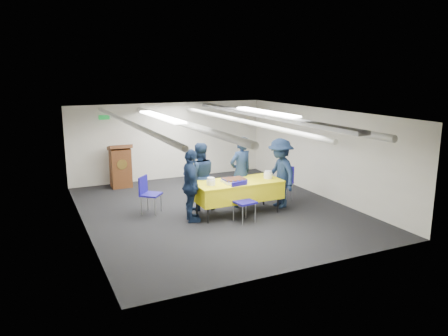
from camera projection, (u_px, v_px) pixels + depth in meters
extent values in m
plane|color=black|center=(217.00, 210.00, 10.37)|extent=(7.00, 7.00, 0.00)
cube|color=silver|center=(169.00, 141.00, 13.21)|extent=(6.00, 0.02, 2.30)
cube|color=silver|center=(82.00, 175.00, 8.89)|extent=(0.02, 7.00, 2.30)
cube|color=silver|center=(321.00, 153.00, 11.35)|extent=(0.02, 7.00, 2.30)
cube|color=white|center=(216.00, 113.00, 9.87)|extent=(6.00, 7.00, 0.02)
cylinder|color=silver|center=(128.00, 122.00, 9.07)|extent=(0.10, 6.90, 0.10)
cylinder|color=silver|center=(179.00, 122.00, 9.53)|extent=(0.14, 6.90, 0.14)
cylinder|color=silver|center=(240.00, 120.00, 10.16)|extent=(0.10, 6.90, 0.10)
cylinder|color=silver|center=(287.00, 120.00, 10.70)|extent=(0.14, 6.90, 0.14)
cube|color=gray|center=(262.00, 115.00, 10.39)|extent=(0.28, 6.90, 0.08)
cube|color=white|center=(161.00, 117.00, 9.34)|extent=(0.25, 2.60, 0.04)
cube|color=white|center=(266.00, 112.00, 10.41)|extent=(0.25, 2.60, 0.04)
cube|color=#0C591E|center=(104.00, 117.00, 12.23)|extent=(0.30, 0.04, 0.12)
cylinder|color=black|center=(208.00, 215.00, 9.42)|extent=(0.04, 0.04, 0.36)
cylinder|color=black|center=(278.00, 205.00, 10.15)|extent=(0.04, 0.04, 0.36)
cylinder|color=black|center=(197.00, 207.00, 10.00)|extent=(0.04, 0.04, 0.36)
cylinder|color=black|center=(264.00, 198.00, 10.73)|extent=(0.04, 0.04, 0.36)
cube|color=yellow|center=(238.00, 191.00, 10.00)|extent=(1.99, 0.88, 0.39)
cube|color=yellow|center=(238.00, 182.00, 9.95)|extent=(2.01, 0.90, 0.03)
cube|color=white|center=(234.00, 181.00, 9.85)|extent=(0.51, 0.40, 0.06)
cube|color=black|center=(234.00, 179.00, 9.84)|extent=(0.48, 0.38, 0.03)
sphere|color=navy|center=(229.00, 182.00, 9.59)|extent=(0.04, 0.04, 0.04)
sphere|color=navy|center=(222.00, 178.00, 9.91)|extent=(0.04, 0.04, 0.04)
sphere|color=navy|center=(233.00, 181.00, 9.63)|extent=(0.04, 0.04, 0.04)
sphere|color=navy|center=(226.00, 178.00, 9.95)|extent=(0.04, 0.04, 0.04)
sphere|color=navy|center=(238.00, 181.00, 9.68)|extent=(0.04, 0.04, 0.04)
sphere|color=navy|center=(231.00, 177.00, 10.00)|extent=(0.04, 0.04, 0.04)
sphere|color=navy|center=(242.00, 180.00, 9.72)|extent=(0.04, 0.04, 0.04)
sphere|color=navy|center=(235.00, 177.00, 10.05)|extent=(0.04, 0.04, 0.04)
sphere|color=navy|center=(247.00, 180.00, 9.77)|extent=(0.04, 0.04, 0.04)
sphere|color=navy|center=(239.00, 176.00, 10.09)|extent=(0.04, 0.04, 0.04)
sphere|color=navy|center=(226.00, 181.00, 9.66)|extent=(0.04, 0.04, 0.04)
sphere|color=navy|center=(245.00, 179.00, 9.86)|extent=(0.04, 0.04, 0.04)
sphere|color=navy|center=(224.00, 180.00, 9.74)|extent=(0.04, 0.04, 0.04)
sphere|color=navy|center=(244.00, 178.00, 9.94)|extent=(0.04, 0.04, 0.04)
sphere|color=navy|center=(223.00, 179.00, 9.82)|extent=(0.04, 0.04, 0.04)
sphere|color=navy|center=(242.00, 177.00, 10.02)|extent=(0.04, 0.04, 0.04)
cylinder|color=white|center=(211.00, 182.00, 9.61)|extent=(0.20, 0.20, 0.11)
cylinder|color=white|center=(211.00, 179.00, 9.59)|extent=(0.16, 0.16, 0.05)
cylinder|color=white|center=(268.00, 176.00, 10.21)|extent=(0.21, 0.21, 0.13)
cylinder|color=white|center=(268.00, 172.00, 10.19)|extent=(0.17, 0.17, 0.05)
cube|color=brown|center=(121.00, 168.00, 12.29)|extent=(0.55, 0.45, 1.10)
cube|color=brown|center=(120.00, 147.00, 12.13)|extent=(0.62, 0.53, 0.21)
cylinder|color=gold|center=(122.00, 164.00, 12.05)|extent=(0.28, 0.02, 0.28)
cylinder|color=gray|center=(243.00, 216.00, 9.28)|extent=(0.02, 0.02, 0.43)
cylinder|color=gray|center=(255.00, 213.00, 9.47)|extent=(0.02, 0.02, 0.43)
cylinder|color=gray|center=(233.00, 212.00, 9.56)|extent=(0.02, 0.02, 0.43)
cylinder|color=gray|center=(246.00, 209.00, 9.74)|extent=(0.02, 0.02, 0.43)
cube|color=navy|center=(244.00, 202.00, 9.46)|extent=(0.48, 0.48, 0.04)
cube|color=navy|center=(239.00, 190.00, 9.57)|extent=(0.40, 0.10, 0.40)
cylinder|color=gray|center=(274.00, 193.00, 11.03)|extent=(0.02, 0.02, 0.43)
cylinder|color=gray|center=(286.00, 195.00, 10.85)|extent=(0.02, 0.02, 0.43)
cylinder|color=gray|center=(280.00, 190.00, 11.31)|extent=(0.02, 0.02, 0.43)
cylinder|color=gray|center=(292.00, 192.00, 11.13)|extent=(0.02, 0.02, 0.43)
cube|color=navy|center=(283.00, 183.00, 11.03)|extent=(0.58, 0.58, 0.04)
cube|color=navy|center=(287.00, 173.00, 11.14)|extent=(0.24, 0.36, 0.40)
cylinder|color=gray|center=(155.00, 207.00, 9.88)|extent=(0.02, 0.02, 0.43)
cylinder|color=gray|center=(161.00, 203.00, 10.20)|extent=(0.02, 0.02, 0.43)
cylinder|color=gray|center=(141.00, 206.00, 9.97)|extent=(0.02, 0.02, 0.43)
cylinder|color=gray|center=(148.00, 202.00, 10.29)|extent=(0.02, 0.02, 0.43)
cube|color=navy|center=(151.00, 194.00, 10.03)|extent=(0.59, 0.59, 0.04)
cube|color=navy|center=(143.00, 185.00, 10.03)|extent=(0.29, 0.33, 0.40)
imported|color=#0E1B33|center=(241.00, 172.00, 10.48)|extent=(0.69, 0.53, 1.71)
imported|color=#0E1B33|center=(199.00, 176.00, 10.27)|extent=(0.88, 0.75, 1.60)
imported|color=#0E1B33|center=(191.00, 186.00, 9.43)|extent=(0.57, 1.00, 1.61)
imported|color=#0E1B33|center=(280.00, 173.00, 10.43)|extent=(0.64, 1.09, 1.67)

